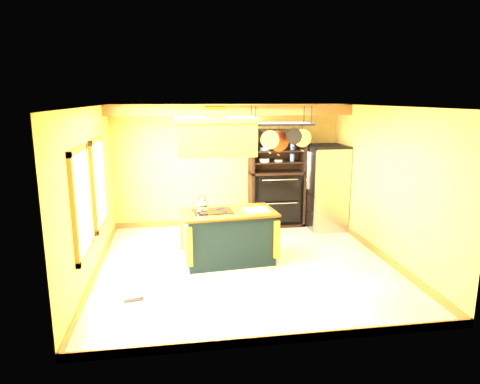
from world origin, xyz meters
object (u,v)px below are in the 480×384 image
object	(u,v)px
range_hood	(216,135)
refrigerator	(325,189)
kitchen_island	(228,236)
hutch	(276,188)
pot_rack	(281,130)

from	to	relation	value
range_hood	refrigerator	size ratio (longest dim) A/B	0.76
range_hood	kitchen_island	bearing A→B (deg)	0.18
range_hood	hutch	xyz separation A→B (m)	(1.54, 2.08, -1.39)
kitchen_island	range_hood	world-z (taller)	range_hood
range_hood	refrigerator	distance (m)	3.37
refrigerator	hutch	xyz separation A→B (m)	(-1.02, 0.37, -0.03)
kitchen_island	hutch	distance (m)	2.50
kitchen_island	refrigerator	world-z (taller)	refrigerator
kitchen_island	range_hood	bearing A→B (deg)	174.60
range_hood	pot_rack	distance (m)	1.11
range_hood	pot_rack	xyz separation A→B (m)	(1.10, 0.01, 0.06)
refrigerator	range_hood	bearing A→B (deg)	-146.30
range_hood	pot_rack	bearing A→B (deg)	0.62
hutch	refrigerator	bearing A→B (deg)	-19.81
range_hood	pot_rack	size ratio (longest dim) A/B	1.22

